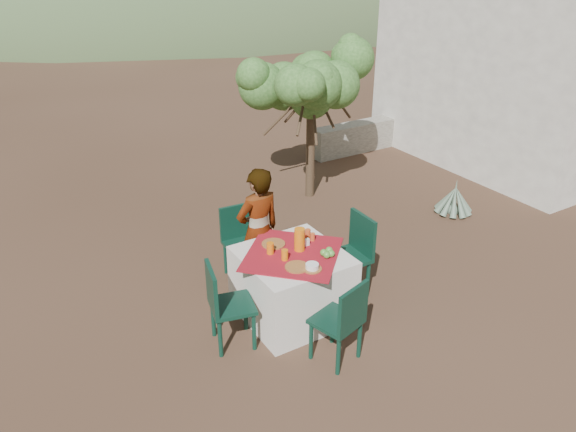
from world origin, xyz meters
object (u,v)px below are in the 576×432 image
object	(u,v)px
chair_right	(353,251)
person	(258,231)
chair_near	(343,319)
juice_pitcher	(300,239)
chair_far	(240,238)
agave	(454,200)
chair_left	(224,302)
guesthouse	(521,74)
table	(292,285)
shrub_tree	(313,90)

from	to	relation	value
chair_right	person	size ratio (longest dim) A/B	0.64
chair_near	juice_pitcher	bearing A→B (deg)	-112.27
chair_far	chair_near	xyz separation A→B (m)	(0.10, -1.92, 0.01)
agave	chair_left	bearing A→B (deg)	-167.02
agave	chair_far	bearing A→B (deg)	177.63
chair_far	guesthouse	xyz separation A→B (m)	(6.25, 1.16, 1.02)
agave	juice_pitcher	xyz separation A→B (m)	(-3.27, -0.86, 0.68)
chair_right	guesthouse	bearing A→B (deg)	113.81
table	person	distance (m)	0.74
chair_right	chair_near	bearing A→B (deg)	-40.02
chair_far	person	bearing A→B (deg)	-80.13
table	chair_right	size ratio (longest dim) A/B	1.36
chair_far	guesthouse	bearing A→B (deg)	14.80
chair_near	shrub_tree	world-z (taller)	shrub_tree
juice_pitcher	agave	bearing A→B (deg)	14.81
chair_left	juice_pitcher	size ratio (longest dim) A/B	3.67
chair_far	juice_pitcher	bearing A→B (deg)	-74.82
shrub_tree	guesthouse	size ratio (longest dim) A/B	0.50
table	chair_near	bearing A→B (deg)	-89.69
shrub_tree	guesthouse	distance (m)	4.22
chair_left	chair_right	xyz separation A→B (m)	(1.64, 0.10, 0.03)
chair_right	chair_left	bearing A→B (deg)	-84.80
chair_near	chair_right	world-z (taller)	chair_right
table	guesthouse	bearing A→B (deg)	19.65
shrub_tree	juice_pitcher	xyz separation A→B (m)	(-1.86, -2.57, -0.78)
chair_far	chair_right	distance (m)	1.36
chair_right	shrub_tree	distance (m)	3.03
chair_near	person	xyz separation A→B (m)	(-0.06, 1.52, 0.26)
chair_left	guesthouse	world-z (taller)	guesthouse
table	guesthouse	world-z (taller)	guesthouse
chair_left	guesthouse	size ratio (longest dim) A/B	0.22
chair_far	chair_near	world-z (taller)	chair_near
person	shrub_tree	world-z (taller)	shrub_tree
chair_near	chair_left	bearing A→B (deg)	-60.33
person	juice_pitcher	world-z (taller)	person
chair_near	agave	xyz separation A→B (m)	(3.36, 1.78, -0.29)
chair_far	juice_pitcher	distance (m)	1.10
chair_far	juice_pitcher	world-z (taller)	juice_pitcher
chair_right	shrub_tree	world-z (taller)	shrub_tree
chair_left	chair_near	bearing A→B (deg)	-121.12
guesthouse	juice_pitcher	xyz separation A→B (m)	(-6.05, -2.17, -0.61)
chair_left	person	world-z (taller)	person
chair_left	juice_pitcher	xyz separation A→B (m)	(0.93, 0.10, 0.38)
chair_near	chair_left	world-z (taller)	chair_left
person	chair_far	bearing A→B (deg)	-89.45
table	chair_right	world-z (taller)	chair_right
shrub_tree	chair_left	bearing A→B (deg)	-136.22
chair_near	person	size ratio (longest dim) A/B	0.59
table	person	xyz separation A→B (m)	(-0.05, 0.64, 0.37)
guesthouse	juice_pitcher	bearing A→B (deg)	-160.28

